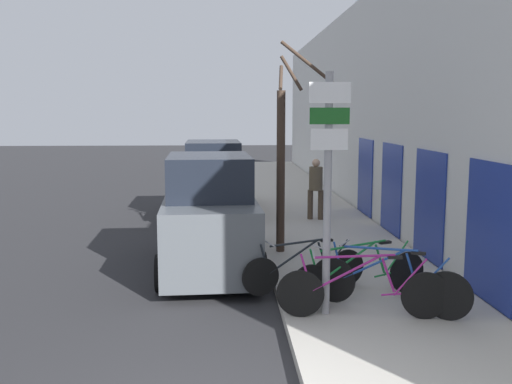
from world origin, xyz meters
TOP-DOWN VIEW (x-y plane):
  - ground_plane at (0.00, 11.20)m, footprint 80.00×80.00m
  - sidewalk_curb at (2.60, 14.00)m, footprint 3.20×32.00m
  - building_facade at (4.35, 13.94)m, footprint 0.23×32.00m
  - signpost at (1.62, 3.35)m, footprint 0.59×0.13m
  - bicycle_0 at (2.11, 3.14)m, footprint 2.46×0.44m
  - bicycle_1 at (2.56, 3.43)m, footprint 2.10×1.26m
  - bicycle_2 at (2.27, 3.94)m, footprint 2.35×0.98m
  - bicycle_3 at (1.47, 4.46)m, footprint 2.11×0.75m
  - parked_car_0 at (-0.15, 6.34)m, footprint 2.07×4.33m
  - parked_car_1 at (-0.20, 12.35)m, footprint 2.04×4.84m
  - pedestrian_near at (2.66, 10.86)m, footprint 0.43×0.37m
  - street_tree at (1.37, 7.18)m, footprint 1.32×0.84m

SIDE VIEW (x-z plane):
  - ground_plane at x=0.00m, z-range 0.00..0.00m
  - sidewalk_curb at x=2.60m, z-range 0.00..0.15m
  - bicycle_3 at x=1.47m, z-range 0.09..0.96m
  - bicycle_2 at x=2.27m, z-range 0.08..1.01m
  - bicycle_0 at x=2.11m, z-range 0.08..1.03m
  - bicycle_1 at x=2.56m, z-range 0.07..1.05m
  - parked_car_1 at x=-0.20m, z-range -0.11..2.15m
  - parked_car_0 at x=-0.15m, z-range -0.10..2.19m
  - pedestrian_near at x=2.66m, z-range 0.28..1.96m
  - signpost at x=1.62m, z-range 0.34..3.84m
  - street_tree at x=1.37m, z-range -0.07..4.32m
  - building_facade at x=4.35m, z-range -0.02..6.48m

